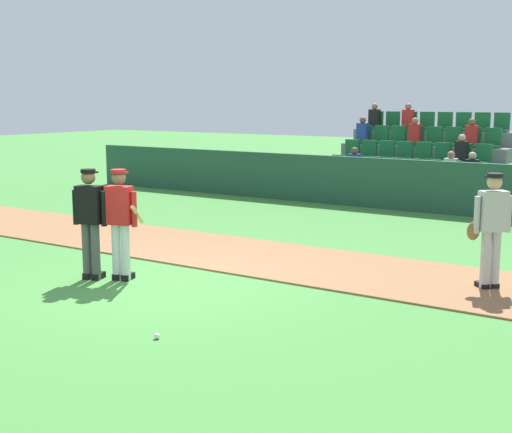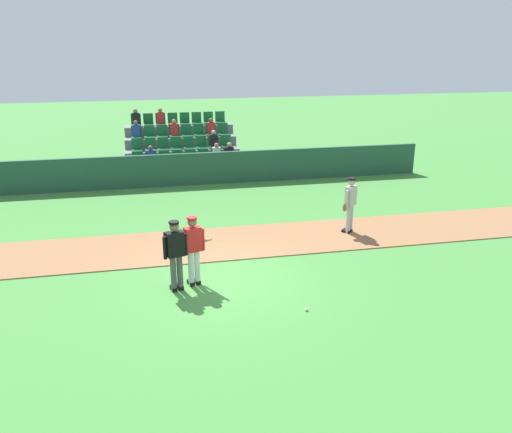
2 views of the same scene
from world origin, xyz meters
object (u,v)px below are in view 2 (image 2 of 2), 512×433
umpire_home_plate (175,252)px  baseball (306,309)px  batter_red_jersey (193,248)px  runner_grey_jersey (350,203)px

umpire_home_plate → baseball: size_ratio=23.78×
batter_red_jersey → baseball: size_ratio=23.78×
umpire_home_plate → batter_red_jersey: bearing=24.9°
batter_red_jersey → umpire_home_plate: 0.49m
umpire_home_plate → runner_grey_jersey: bearing=27.2°
umpire_home_plate → baseball: umpire_home_plate is taller
baseball → batter_red_jersey: bearing=141.9°
runner_grey_jersey → baseball: 5.24m
batter_red_jersey → umpire_home_plate: bearing=-155.1°
batter_red_jersey → umpire_home_plate: (-0.44, -0.21, 0.03)m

